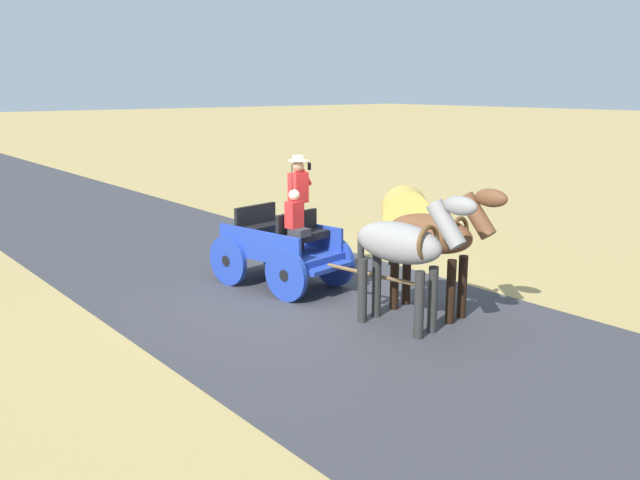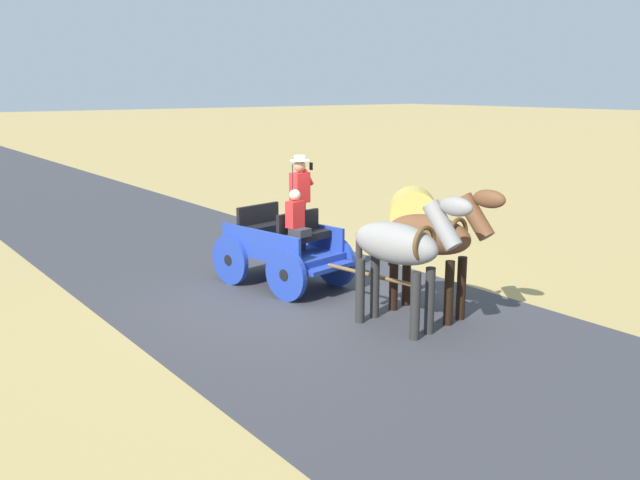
% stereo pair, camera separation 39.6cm
% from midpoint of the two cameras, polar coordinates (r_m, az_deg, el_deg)
% --- Properties ---
extents(ground_plane, '(200.00, 200.00, 0.00)m').
position_cam_midpoint_polar(ground_plane, '(12.34, -1.50, -4.85)').
color(ground_plane, tan).
extents(road_surface, '(6.27, 160.00, 0.01)m').
position_cam_midpoint_polar(road_surface, '(12.33, -1.50, -4.83)').
color(road_surface, '#38383D').
rests_on(road_surface, ground).
extents(horse_drawn_carriage, '(1.81, 4.51, 2.50)m').
position_cam_midpoint_polar(horse_drawn_carriage, '(12.86, -2.03, -0.35)').
color(horse_drawn_carriage, '#1E3899').
rests_on(horse_drawn_carriage, ground).
extents(horse_near_side, '(0.83, 2.15, 2.21)m').
position_cam_midpoint_polar(horse_near_side, '(11.22, 10.53, 0.16)').
color(horse_near_side, brown).
rests_on(horse_near_side, ground).
extents(horse_off_side, '(0.79, 2.15, 2.21)m').
position_cam_midpoint_polar(horse_off_side, '(10.50, 7.88, -0.61)').
color(horse_off_side, gray).
rests_on(horse_off_side, ground).
extents(hay_bale, '(1.63, 1.62, 1.20)m').
position_cam_midpoint_polar(hay_bale, '(17.53, 8.45, 2.33)').
color(hay_bale, gold).
rests_on(hay_bale, ground).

